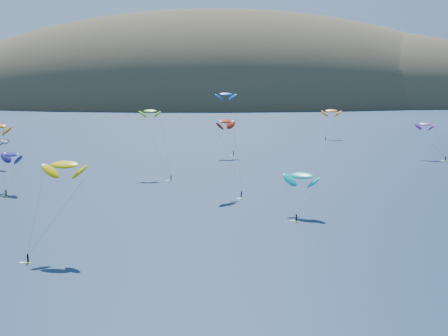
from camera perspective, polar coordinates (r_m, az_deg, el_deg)
The scene contains 11 objects.
ground at distance 86.28m, azimuth 4.54°, elevation -14.49°, with size 2800.00×2800.00×0.00m, color black.
island at distance 644.21m, azimuth 1.32°, elevation 5.13°, with size 730.00×300.00×210.00m.
sailboat at distance 307.52m, azimuth -19.45°, elevation 2.36°, with size 9.51×9.15×11.38m.
kitesurfer_2 at distance 120.09m, azimuth -14.39°, elevation 0.29°, with size 11.00×10.65×19.05m.
kitesurfer_3 at distance 202.69m, azimuth -6.77°, elevation 5.17°, with size 10.73×13.11×22.61m.
kitesurfer_4 at distance 249.90m, azimuth 0.17°, elevation 6.76°, with size 8.52×6.47×26.39m.
kitesurfer_5 at distance 148.56m, azimuth 7.11°, elevation -0.69°, with size 9.78×12.27×11.89m.
kitesurfer_6 at distance 252.17m, azimuth 17.91°, elevation 3.84°, with size 9.97×12.69×15.26m.
kitesurfer_9 at distance 170.94m, azimuth 0.13°, elevation 4.27°, with size 8.22×11.41×22.13m.
kitesurfer_10 at distance 185.04m, azimuth -18.83°, elevation 1.21°, with size 9.31×13.28×13.05m.
kitesurfer_11 at distance 313.13m, azimuth 9.79°, elevation 5.18°, with size 10.22×11.95×16.14m.
Camera 1 is at (-10.97, -78.28, 34.57)m, focal length 50.00 mm.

